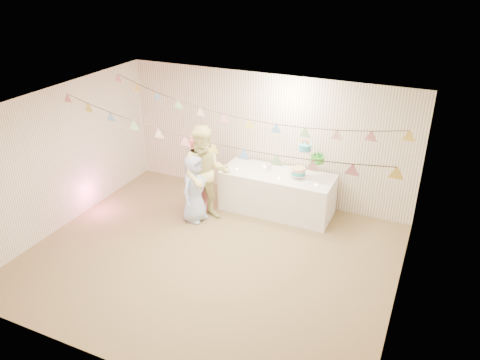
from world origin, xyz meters
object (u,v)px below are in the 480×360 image
at_px(person_adult_b, 206,174).
at_px(cake_stand, 307,164).
at_px(person_child, 195,188).
at_px(person_adult_a, 200,175).
at_px(table, 277,192).

bearing_deg(person_adult_b, cake_stand, -3.23).
relative_size(person_adult_b, person_child, 1.39).
relative_size(person_adult_a, person_child, 1.22).
bearing_deg(table, person_child, -143.37).
bearing_deg(cake_stand, person_adult_b, -152.27).
distance_m(person_adult_a, person_adult_b, 0.29).
bearing_deg(cake_stand, person_child, -151.24).
relative_size(table, person_child, 1.61).
bearing_deg(person_adult_b, person_child, -173.17).
distance_m(cake_stand, person_adult_b, 1.90).
height_order(table, cake_stand, cake_stand).
bearing_deg(table, person_adult_a, -153.31).
distance_m(person_adult_a, person_child, 0.33).
height_order(person_adult_b, person_child, person_adult_b).
xyz_separation_m(cake_stand, person_adult_b, (-1.67, -0.88, -0.16)).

